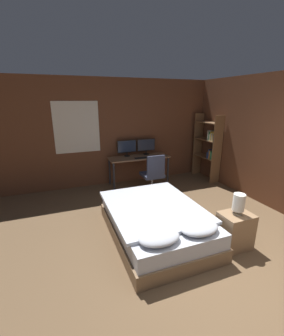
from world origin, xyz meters
name	(u,v)px	position (x,y,z in m)	size (l,w,h in m)	color
ground_plane	(248,289)	(0.00, 0.00, 0.00)	(20.00, 20.00, 0.00)	brown
wall_back	(134,132)	(-0.02, 4.14, 1.35)	(12.00, 0.08, 2.70)	brown
wall_side_right	(281,144)	(2.11, 1.50, 1.35)	(0.06, 12.00, 2.70)	brown
bed	(156,222)	(-0.59, 1.42, 0.25)	(1.45, 2.05, 0.58)	#846647
nightstand	(235,231)	(0.41, 0.72, 0.28)	(0.47, 0.37, 0.56)	#997551
bedside_lamp	(239,203)	(0.41, 0.72, 0.75)	(0.17, 0.17, 0.32)	gray
desk	(139,160)	(0.00, 3.79, 0.65)	(1.59, 0.56, 0.75)	#846042
monitor_left	(127,147)	(-0.27, 3.96, 0.99)	(0.50, 0.16, 0.42)	black
monitor_right	(146,146)	(0.27, 3.96, 0.99)	(0.50, 0.16, 0.42)	black
keyboard	(141,158)	(0.00, 3.61, 0.75)	(0.34, 0.13, 0.02)	black
computer_mouse	(151,157)	(0.26, 3.61, 0.76)	(0.07, 0.05, 0.04)	black
office_chair	(153,177)	(0.09, 3.09, 0.39)	(0.52, 0.52, 0.96)	black
bookshelf	(209,145)	(1.92, 3.42, 1.00)	(0.29, 0.88, 1.80)	brown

